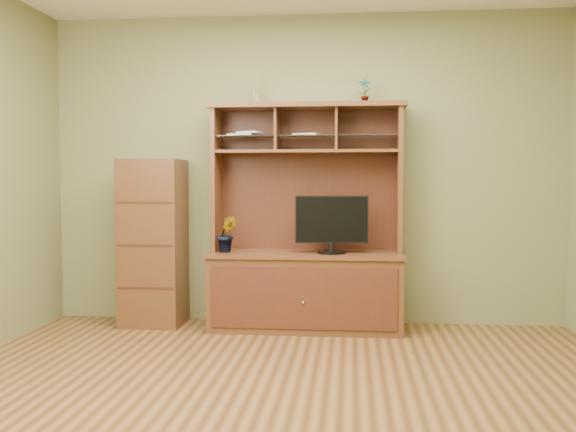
# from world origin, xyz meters

# --- Properties ---
(room) EXTENTS (4.54, 4.04, 2.74)m
(room) POSITION_xyz_m (0.00, 0.00, 1.35)
(room) COLOR #503316
(room) RESTS_ON ground
(media_hutch) EXTENTS (1.66, 0.61, 1.90)m
(media_hutch) POSITION_xyz_m (0.03, 1.73, 0.52)
(media_hutch) COLOR #4C2E15
(media_hutch) RESTS_ON room
(monitor) EXTENTS (0.61, 0.23, 0.48)m
(monitor) POSITION_xyz_m (0.25, 1.65, 0.90)
(monitor) COLOR black
(monitor) RESTS_ON media_hutch
(orchid_plant) EXTENTS (0.19, 0.17, 0.31)m
(orchid_plant) POSITION_xyz_m (-0.63, 1.65, 0.80)
(orchid_plant) COLOR #335F20
(orchid_plant) RESTS_ON media_hutch
(top_plant) EXTENTS (0.11, 0.08, 0.21)m
(top_plant) POSITION_xyz_m (0.51, 1.80, 2.01)
(top_plant) COLOR #2D6A25
(top_plant) RESTS_ON media_hutch
(reed_diffuser) EXTENTS (0.06, 0.06, 0.30)m
(reed_diffuser) POSITION_xyz_m (-0.41, 1.80, 2.02)
(reed_diffuser) COLOR silver
(reed_diffuser) RESTS_ON media_hutch
(magazines) EXTENTS (0.79, 0.21, 0.04)m
(magazines) POSITION_xyz_m (-0.33, 1.80, 1.65)
(magazines) COLOR #A7A7AB
(magazines) RESTS_ON media_hutch
(side_cabinet) EXTENTS (0.51, 0.47, 1.44)m
(side_cabinet) POSITION_xyz_m (-1.30, 1.75, 0.72)
(side_cabinet) COLOR #4C2E15
(side_cabinet) RESTS_ON room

